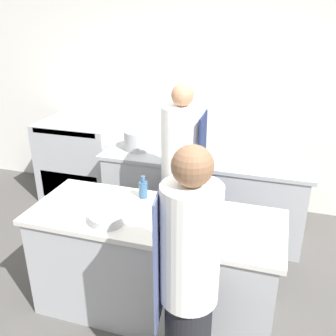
{
  "coord_description": "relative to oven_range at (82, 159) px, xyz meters",
  "views": [
    {
      "loc": [
        0.83,
        -2.34,
        2.35
      ],
      "look_at": [
        0.0,
        0.35,
        1.15
      ],
      "focal_mm": 40.0,
      "sensor_mm": 36.0,
      "label": 1
    }
  ],
  "objects": [
    {
      "name": "prep_counter",
      "position": [
        1.61,
        -1.71,
        -0.06
      ],
      "size": [
        1.96,
        0.78,
        0.9
      ],
      "color": "#A8AAAF",
      "rests_on": "ground_plane"
    },
    {
      "name": "oven_range",
      "position": [
        0.0,
        0.0,
        0.0
      ],
      "size": [
        0.99,
        0.74,
        1.03
      ],
      "color": "#A8AAAF",
      "rests_on": "ground_plane"
    },
    {
      "name": "chef_at_stove",
      "position": [
        1.63,
        -0.99,
        0.37
      ],
      "size": [
        0.39,
        0.37,
        1.77
      ],
      "rotation": [
        0.0,
        0.0,
        -1.52
      ],
      "color": "black",
      "rests_on": "ground_plane"
    },
    {
      "name": "bottle_olive_oil",
      "position": [
        1.43,
        -1.46,
        0.46
      ],
      "size": [
        0.07,
        0.07,
        0.2
      ],
      "color": "#2D5175",
      "rests_on": "prep_counter"
    },
    {
      "name": "ground_plane",
      "position": [
        1.61,
        -1.71,
        -0.52
      ],
      "size": [
        16.0,
        16.0,
        0.0
      ],
      "primitive_type": "plane",
      "color": "#4C4947"
    },
    {
      "name": "chef_at_prep_near",
      "position": [
        2.05,
        -2.38,
        0.37
      ],
      "size": [
        0.37,
        0.35,
        1.74
      ],
      "rotation": [
        0.0,
        0.0,
        1.72
      ],
      "color": "black",
      "rests_on": "ground_plane"
    },
    {
      "name": "bowl_prep_small",
      "position": [
        1.31,
        -1.91,
        0.42
      ],
      "size": [
        0.26,
        0.26,
        0.07
      ],
      "color": "#B7BABC",
      "rests_on": "prep_counter"
    },
    {
      "name": "bottle_wine",
      "position": [
        2.12,
        -1.89,
        0.49
      ],
      "size": [
        0.08,
        0.08,
        0.28
      ],
      "color": "#B2A84C",
      "rests_on": "prep_counter"
    },
    {
      "name": "pass_counter",
      "position": [
        1.72,
        -0.44,
        -0.06
      ],
      "size": [
        2.23,
        0.57,
        0.9
      ],
      "color": "#A8AAAF",
      "rests_on": "ground_plane"
    },
    {
      "name": "wall_back",
      "position": [
        1.61,
        0.42,
        0.88
      ],
      "size": [
        8.0,
        0.06,
        2.8
      ],
      "color": "silver",
      "rests_on": "ground_plane"
    },
    {
      "name": "bottle_vinegar",
      "position": [
        1.91,
        -1.62,
        0.51
      ],
      "size": [
        0.08,
        0.08,
        0.32
      ],
      "color": "#5B2319",
      "rests_on": "prep_counter"
    },
    {
      "name": "bowl_mixing_large",
      "position": [
        1.75,
        -1.69,
        0.42
      ],
      "size": [
        0.24,
        0.24,
        0.08
      ],
      "color": "white",
      "rests_on": "prep_counter"
    },
    {
      "name": "stockpot",
      "position": [
        0.96,
        -0.38,
        0.49
      ],
      "size": [
        0.31,
        0.31,
        0.21
      ],
      "color": "#A8AAAF",
      "rests_on": "pass_counter"
    }
  ]
}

